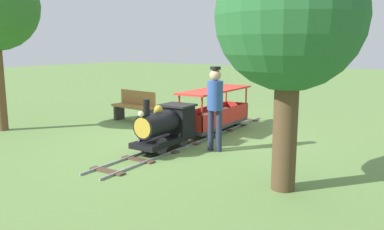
% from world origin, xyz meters
% --- Properties ---
extents(ground_plane, '(60.00, 60.00, 0.00)m').
position_xyz_m(ground_plane, '(0.00, 0.00, 0.00)').
color(ground_plane, '#608442').
extents(track, '(0.67, 6.05, 0.04)m').
position_xyz_m(track, '(0.00, -0.12, 0.02)').
color(track, gray).
rests_on(track, ground_plane).
extents(locomotive, '(0.63, 1.45, 1.02)m').
position_xyz_m(locomotive, '(0.00, 0.93, 0.49)').
color(locomotive, black).
rests_on(locomotive, ground_plane).
extents(passenger_car, '(0.73, 2.35, 0.97)m').
position_xyz_m(passenger_car, '(0.00, -1.02, 0.42)').
color(passenger_car, '#3F3F3F').
rests_on(passenger_car, ground_plane).
extents(conductor_person, '(0.30, 0.30, 1.62)m').
position_xyz_m(conductor_person, '(-0.82, 0.47, 0.96)').
color(conductor_person, '#282D47').
rests_on(conductor_person, ground_plane).
extents(park_bench, '(1.34, 0.56, 0.82)m').
position_xyz_m(park_bench, '(2.40, -0.92, 0.42)').
color(park_bench, olive).
rests_on(park_bench, ground_plane).
extents(oak_tree_near, '(1.99, 1.99, 3.38)m').
position_xyz_m(oak_tree_near, '(-2.64, 1.73, 2.35)').
color(oak_tree_near, '#4C3823').
rests_on(oak_tree_near, ground_plane).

